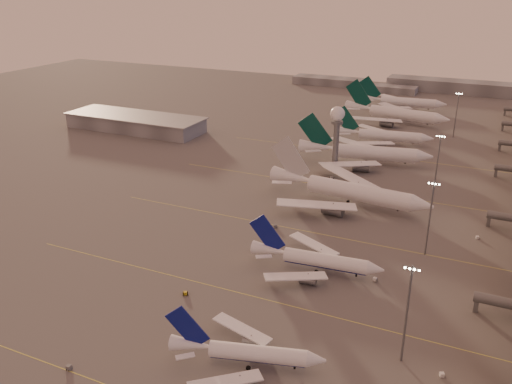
% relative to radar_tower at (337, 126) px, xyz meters
% --- Properties ---
extents(ground, '(700.00, 700.00, 0.00)m').
position_rel_radar_tower_xyz_m(ground, '(-5.00, -120.00, -20.95)').
color(ground, '#565454').
rests_on(ground, ground).
extents(taxiway_markings, '(180.00, 185.25, 0.02)m').
position_rel_radar_tower_xyz_m(taxiway_markings, '(25.00, -64.00, -20.94)').
color(taxiway_markings, '#D9D34C').
rests_on(taxiway_markings, ground).
extents(hangar, '(82.00, 27.00, 8.50)m').
position_rel_radar_tower_xyz_m(hangar, '(-125.00, 20.00, -16.63)').
color(hangar, slate).
rests_on(hangar, ground).
extents(radar_tower, '(6.40, 6.40, 31.10)m').
position_rel_radar_tower_xyz_m(radar_tower, '(0.00, 0.00, 0.00)').
color(radar_tower, slate).
rests_on(radar_tower, ground).
extents(mast_a, '(3.60, 0.56, 25.00)m').
position_rel_radar_tower_xyz_m(mast_a, '(53.00, -120.00, -7.21)').
color(mast_a, slate).
rests_on(mast_a, ground).
extents(mast_b, '(3.60, 0.56, 25.00)m').
position_rel_radar_tower_xyz_m(mast_b, '(50.00, -65.00, -7.21)').
color(mast_b, slate).
rests_on(mast_b, ground).
extents(mast_c, '(3.60, 0.56, 25.00)m').
position_rel_radar_tower_xyz_m(mast_c, '(45.00, -10.00, -7.21)').
color(mast_c, slate).
rests_on(mast_c, ground).
extents(mast_d, '(3.60, 0.56, 25.00)m').
position_rel_radar_tower_xyz_m(mast_d, '(43.00, 80.00, -7.21)').
color(mast_d, slate).
rests_on(mast_d, ground).
extents(distant_horizon, '(165.00, 37.50, 9.00)m').
position_rel_radar_tower_xyz_m(distant_horizon, '(-2.38, 205.14, -17.06)').
color(distant_horizon, slate).
rests_on(distant_horizon, ground).
extents(narrowbody_near, '(35.82, 28.20, 14.31)m').
position_rel_radar_tower_xyz_m(narrowbody_near, '(21.40, -136.45, -18.05)').
color(narrowbody_near, white).
rests_on(narrowbody_near, ground).
extents(narrowbody_mid, '(41.27, 32.83, 16.12)m').
position_rel_radar_tower_xyz_m(narrowbody_mid, '(21.71, -89.61, -17.68)').
color(narrowbody_mid, white).
rests_on(narrowbody_mid, ground).
extents(widebody_white, '(66.61, 53.13, 23.45)m').
position_rel_radar_tower_xyz_m(widebody_white, '(16.20, -35.26, -16.88)').
color(widebody_white, white).
rests_on(widebody_white, ground).
extents(greentail_a, '(62.76, 50.26, 22.97)m').
position_rel_radar_tower_xyz_m(greentail_a, '(9.77, 15.81, -16.89)').
color(greentail_a, white).
rests_on(greentail_a, ground).
extents(greentail_b, '(52.21, 41.90, 19.03)m').
position_rel_radar_tower_xyz_m(greentail_b, '(10.40, 51.72, -17.59)').
color(greentail_b, white).
rests_on(greentail_b, ground).
extents(greentail_c, '(65.11, 52.24, 23.74)m').
position_rel_radar_tower_xyz_m(greentail_c, '(7.54, 99.34, -16.76)').
color(greentail_c, white).
rests_on(greentail_c, ground).
extents(greentail_d, '(57.58, 46.30, 20.93)m').
position_rel_radar_tower_xyz_m(greentail_d, '(4.32, 136.07, -17.25)').
color(greentail_d, white).
rests_on(greentail_d, ground).
extents(gsv_truck_a, '(5.75, 2.40, 2.27)m').
position_rel_radar_tower_xyz_m(gsv_truck_a, '(-13.91, -154.57, -19.79)').
color(gsv_truck_a, '#5B5D60').
rests_on(gsv_truck_a, ground).
extents(gsv_catering_a, '(5.21, 3.93, 3.91)m').
position_rel_radar_tower_xyz_m(gsv_catering_a, '(62.42, -121.68, -19.00)').
color(gsv_catering_a, white).
rests_on(gsv_catering_a, ground).
extents(gsv_tug_mid, '(3.45, 3.86, 0.95)m').
position_rel_radar_tower_xyz_m(gsv_tug_mid, '(-6.81, -117.28, -20.46)').
color(gsv_tug_mid, gold).
rests_on(gsv_tug_mid, ground).
extents(gsv_truck_b, '(5.77, 2.67, 2.25)m').
position_rel_radar_tower_xyz_m(gsv_truck_b, '(39.75, -87.91, -19.80)').
color(gsv_truck_b, white).
rests_on(gsv_truck_b, ground).
extents(gsv_truck_c, '(6.41, 5.32, 2.51)m').
position_rel_radar_tower_xyz_m(gsv_truck_c, '(-0.60, -66.73, -19.67)').
color(gsv_truck_c, '#5B5D60').
rests_on(gsv_truck_c, ground).
extents(gsv_catering_b, '(4.91, 3.43, 3.69)m').
position_rel_radar_tower_xyz_m(gsv_catering_b, '(64.52, -46.09, -19.10)').
color(gsv_catering_b, white).
rests_on(gsv_catering_b, ground).
extents(gsv_tug_far, '(4.02, 3.88, 1.00)m').
position_rel_radar_tower_xyz_m(gsv_tug_far, '(2.21, -11.36, -20.43)').
color(gsv_tug_far, white).
rests_on(gsv_tug_far, ground).
extents(gsv_truck_d, '(2.33, 5.31, 2.08)m').
position_rel_radar_tower_xyz_m(gsv_truck_d, '(-20.26, 0.05, -19.89)').
color(gsv_truck_d, white).
rests_on(gsv_truck_d, ground).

